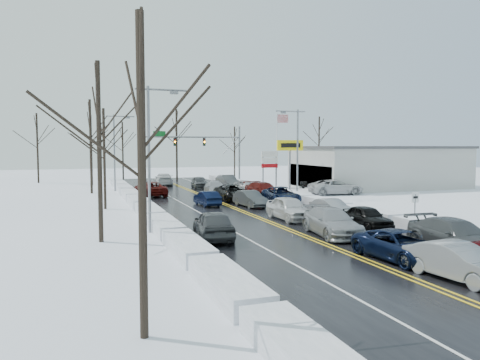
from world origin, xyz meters
name	(u,v)px	position (x,y,z in m)	size (l,w,h in m)	color
ground	(255,216)	(0.00, 0.00, 0.00)	(160.00, 160.00, 0.00)	white
road_surface	(246,213)	(0.00, 2.00, 0.01)	(14.00, 84.00, 0.01)	black
snow_bank_left	(150,218)	(-7.60, 2.00, 0.00)	(1.51, 72.00, 0.76)	white
snow_bank_right	(329,209)	(7.60, 2.00, 0.00)	(1.51, 72.00, 0.76)	white
traffic_signal_mast	(204,145)	(3.45, 27.99, 5.48)	(13.28, 0.39, 8.00)	slate
tires_plus_sign	(290,149)	(10.50, 15.99, 4.99)	(3.20, 0.34, 6.00)	slate
used_vehicles_sign	(270,162)	(10.50, 22.00, 3.32)	(2.20, 0.22, 4.65)	slate
speed_limit_sign	(415,203)	(8.20, -8.00, 1.63)	(0.55, 0.09, 2.35)	slate
flagpole	(278,142)	(15.17, 30.00, 5.93)	(1.87, 1.20, 10.00)	silver
dealership_building	(378,167)	(23.98, 18.00, 2.66)	(20.40, 12.40, 5.30)	#BABAB5
streetlight_ne	(296,146)	(8.30, 10.00, 5.31)	(3.20, 0.25, 9.00)	slate
streetlight_sw	(152,147)	(-8.30, -4.00, 5.31)	(3.20, 0.25, 9.00)	slate
streetlight_nw	(116,146)	(-8.30, 24.00, 5.31)	(3.20, 0.25, 9.00)	slate
tree_left_a	(141,112)	(-11.00, -20.00, 6.29)	(3.60, 3.60, 9.00)	#2D231C
tree_left_b	(99,116)	(-11.50, -6.00, 6.99)	(4.00, 4.00, 10.00)	#2D231C
tree_left_c	(104,139)	(-10.50, 8.00, 5.94)	(3.40, 3.40, 8.50)	#2D231C
tree_left_d	(90,128)	(-11.20, 22.00, 7.33)	(4.20, 4.20, 10.50)	#2D231C
tree_left_e	(91,136)	(-10.80, 34.00, 6.64)	(3.80, 3.80, 9.50)	#2D231C
tree_far_a	(37,134)	(-18.00, 40.00, 6.99)	(4.00, 4.00, 10.00)	#2D231C
tree_far_b	(123,140)	(-6.00, 41.00, 6.29)	(3.60, 3.60, 9.00)	#2D231C
tree_far_c	(177,131)	(2.00, 39.00, 7.68)	(4.40, 4.40, 11.00)	#2D231C
tree_far_d	(235,142)	(12.00, 40.50, 5.94)	(3.40, 3.40, 8.50)	#2D231C
tree_far_e	(319,134)	(28.00, 41.00, 7.33)	(4.20, 4.20, 10.50)	#2D231C
queued_car_1	(458,280)	(1.63, -18.48, 0.00)	(1.58, 4.53, 1.49)	#919498
queued_car_2	(400,260)	(1.56, -15.03, 0.00)	(2.33, 5.05, 1.40)	black
queued_car_3	(332,235)	(1.66, -8.58, 0.00)	(2.25, 5.53, 1.60)	#96999E
queued_car_4	(289,220)	(1.79, -2.40, 0.00)	(2.00, 4.97, 1.69)	silver
queued_car_5	(250,207)	(1.61, 5.27, 0.00)	(1.50, 4.31, 1.42)	#414547
queued_car_6	(233,201)	(1.63, 10.14, 0.00)	(2.60, 5.63, 1.57)	black
queued_car_7	(215,195)	(1.56, 16.09, 0.00)	(2.02, 4.98, 1.44)	#9EA1A6
queued_car_8	(200,188)	(1.82, 24.06, 0.00)	(1.79, 4.45, 1.52)	#46494C
queued_car_11	(455,252)	(5.28, -14.55, 0.00)	(2.34, 5.75, 1.67)	#444749
queued_car_12	(367,228)	(5.08, -7.18, 0.00)	(1.72, 4.28, 1.46)	black
queued_car_13	(332,217)	(5.32, -2.33, 0.00)	(1.45, 4.16, 1.37)	#94969B
queued_car_14	(281,204)	(5.10, 6.44, 0.00)	(2.58, 5.59, 1.55)	black
queued_car_15	(263,198)	(5.24, 11.13, 0.00)	(2.27, 5.59, 1.62)	#520E0A
queued_car_16	(247,194)	(5.22, 16.00, 0.00)	(1.83, 4.55, 1.55)	silver
queued_car_17	(227,188)	(5.34, 23.56, 0.00)	(1.72, 4.94, 1.63)	#45474A
oncoming_car_0	(207,206)	(-1.75, 7.29, 0.00)	(1.40, 4.01, 1.32)	black
oncoming_car_1	(150,196)	(-5.40, 16.89, 0.00)	(2.62, 5.67, 1.58)	#550F0B
oncoming_car_2	(164,185)	(-1.66, 30.04, 0.00)	(2.26, 5.56, 1.61)	silver
oncoming_car_3	(213,239)	(-5.34, -7.27, 0.00)	(2.01, 4.99, 1.70)	#3F4144
parked_car_0	(336,195)	(14.10, 11.78, 0.00)	(2.76, 5.98, 1.66)	silver
parked_car_1	(338,190)	(16.82, 15.76, 0.00)	(1.97, 4.85, 1.41)	#A0A2A8
parked_car_2	(305,188)	(14.87, 20.60, 0.00)	(1.92, 4.77, 1.63)	black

